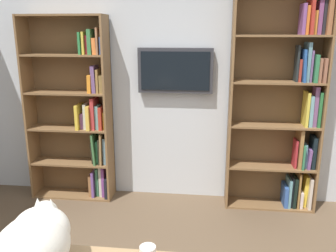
{
  "coord_description": "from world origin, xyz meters",
  "views": [
    {
      "loc": [
        -0.41,
        1.56,
        1.83
      ],
      "look_at": [
        -0.1,
        -1.15,
        1.09
      ],
      "focal_mm": 38.07,
      "sensor_mm": 36.0,
      "label": 1
    }
  ],
  "objects_px": {
    "wall_mounted_tv": "(175,71)",
    "cat": "(34,245)",
    "bookshelf_left": "(287,106)",
    "bookshelf_right": "(79,114)"
  },
  "relations": [
    {
      "from": "bookshelf_left",
      "to": "bookshelf_right",
      "type": "height_order",
      "value": "bookshelf_left"
    },
    {
      "from": "wall_mounted_tv",
      "to": "cat",
      "type": "xyz_separation_m",
      "value": [
        0.42,
        2.36,
        -0.54
      ]
    },
    {
      "from": "bookshelf_left",
      "to": "cat",
      "type": "height_order",
      "value": "bookshelf_left"
    },
    {
      "from": "wall_mounted_tv",
      "to": "cat",
      "type": "distance_m",
      "value": 2.46
    },
    {
      "from": "bookshelf_left",
      "to": "cat",
      "type": "xyz_separation_m",
      "value": [
        1.56,
        2.28,
        -0.2
      ]
    },
    {
      "from": "wall_mounted_tv",
      "to": "cat",
      "type": "bearing_deg",
      "value": 79.98
    },
    {
      "from": "bookshelf_right",
      "to": "bookshelf_left",
      "type": "bearing_deg",
      "value": 179.98
    },
    {
      "from": "bookshelf_right",
      "to": "cat",
      "type": "bearing_deg",
      "value": 105.15
    },
    {
      "from": "bookshelf_right",
      "to": "wall_mounted_tv",
      "type": "relative_size",
      "value": 2.54
    },
    {
      "from": "bookshelf_right",
      "to": "cat",
      "type": "relative_size",
      "value": 3.31
    }
  ]
}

